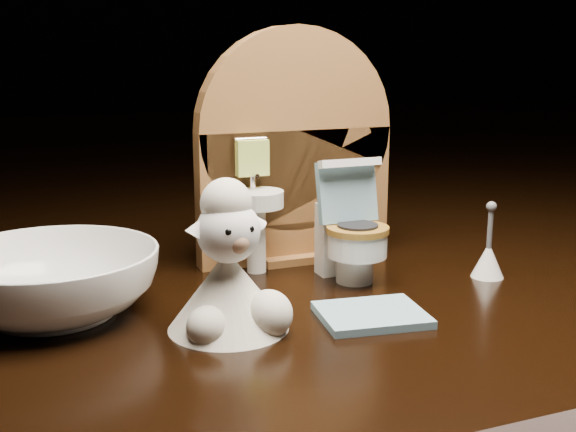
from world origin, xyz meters
name	(u,v)px	position (x,y,z in m)	size (l,w,h in m)	color
backdrop_panel	(294,160)	(0.00, 0.06, 0.07)	(0.13, 0.05, 0.15)	brown
toy_toilet	(350,235)	(0.01, 0.01, 0.03)	(0.04, 0.05, 0.07)	white
bath_mat	(372,315)	(0.00, -0.05, 0.00)	(0.05, 0.04, 0.00)	#719AAB
toilet_brush	(488,257)	(0.09, -0.02, 0.01)	(0.02, 0.02, 0.05)	white
plush_lamb	(230,277)	(-0.08, -0.04, 0.03)	(0.06, 0.06, 0.08)	beige
ceramic_bowl	(52,283)	(-0.16, 0.02, 0.02)	(0.11, 0.11, 0.03)	white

